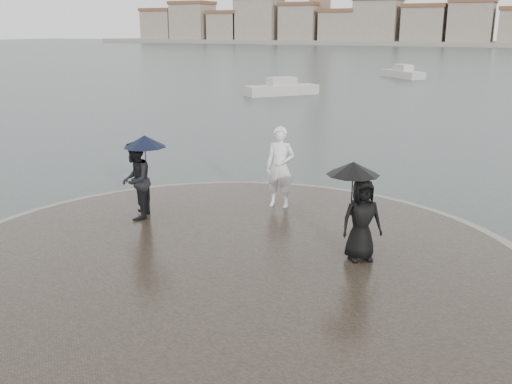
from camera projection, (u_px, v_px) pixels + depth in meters
The scene contains 7 objects.
ground at pixel (114, 368), 8.37m from camera, with size 400.00×400.00×0.00m, color #2B3835.
kerb_ring at pixel (228, 270), 11.35m from camera, with size 12.50×12.50×0.32m, color gray.
quay_tip at pixel (228, 269), 11.35m from camera, with size 11.90×11.90×0.36m, color #2D261E.
statue at pixel (280, 167), 14.48m from camera, with size 0.76×0.50×2.08m, color white.
visitor_left at pixel (137, 173), 13.54m from camera, with size 1.27×1.17×2.04m.
visitor_right at pixel (359, 205), 11.15m from camera, with size 1.26×1.08×1.95m.
far_skyline at pixel (494, 24), 148.44m from camera, with size 260.00×20.00×37.00m.
Camera 1 is at (5.07, -5.68, 4.81)m, focal length 40.00 mm.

